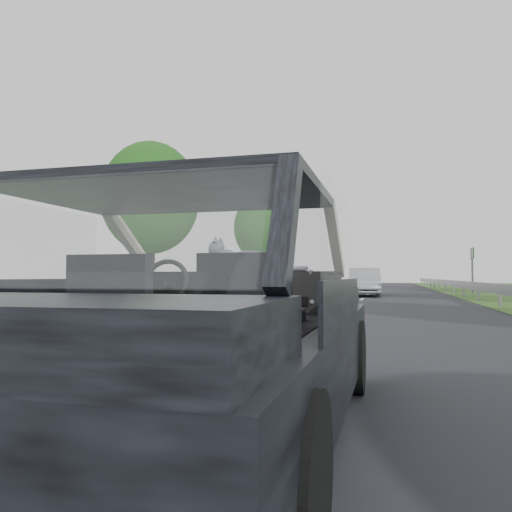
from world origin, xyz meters
The scene contains 11 objects.
ground centered at (0.00, 0.00, 0.00)m, with size 140.00×140.00×0.00m, color #28282F.
subject_car centered at (0.00, 0.00, 0.72)m, with size 1.80×4.00×1.45m, color black.
dashboard centered at (0.00, 0.62, 0.85)m, with size 1.58×0.45×0.30m, color black.
driver_seat centered at (-0.40, -0.29, 0.88)m, with size 0.50×0.72×0.42m, color black.
passenger_seat centered at (0.40, -0.29, 0.88)m, with size 0.50×0.72×0.42m, color black.
steering_wheel centered at (-0.40, 0.33, 0.92)m, with size 0.36×0.36×0.04m, color black.
cat centered at (0.11, 0.64, 1.09)m, with size 0.60×0.19×0.27m, color slate.
other_car centered at (-0.07, 21.76, 0.68)m, with size 1.64×4.16×1.37m, color #A2A7B2.
highway_sign centered at (5.32, 25.44, 1.23)m, with size 0.10×0.98×2.46m, color #104E1B.
tree_5 centered at (-11.10, 20.98, 3.93)m, with size 5.19×5.19×7.87m, color #205A1A, non-canonical shape.
tree_6 centered at (-7.58, 31.87, 3.43)m, with size 4.53×4.53×6.86m, color #205A1A, non-canonical shape.
Camera 1 is at (1.15, -2.92, 0.97)m, focal length 35.00 mm.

